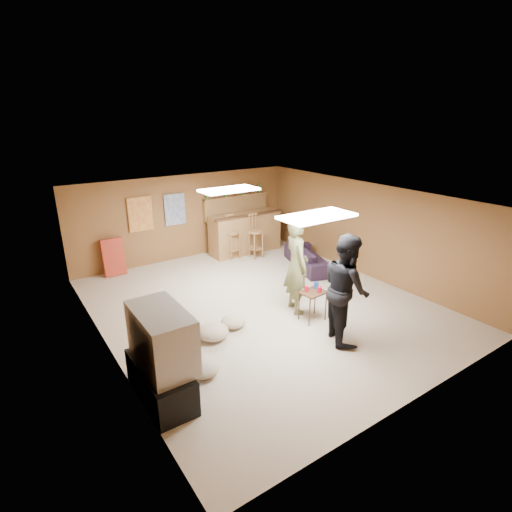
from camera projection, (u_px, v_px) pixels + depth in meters
ground at (262, 305)px, 8.12m from camera, size 7.00×7.00×0.00m
ceiling at (262, 198)px, 7.37m from camera, size 6.00×7.00×0.02m
wall_back at (186, 217)px, 10.47m from camera, size 6.00×0.02×2.20m
wall_front at (421, 331)px, 5.02m from camera, size 6.00×0.02×2.20m
wall_left at (103, 291)px, 6.16m from camera, size 0.02×7.00×2.20m
wall_right at (367, 230)px, 9.32m from camera, size 0.02×7.00×2.20m
tv_stand at (161, 381)px, 5.43m from camera, size 0.55×1.30×0.50m
dvd_box at (176, 381)px, 5.58m from camera, size 0.35×0.50×0.08m
tv_body at (162, 338)px, 5.24m from camera, size 0.60×1.10×0.80m
tv_screen at (184, 331)px, 5.41m from camera, size 0.02×0.95×0.65m
bar_counter at (245, 233)px, 11.02m from camera, size 2.00×0.60×1.10m
bar_lip at (250, 215)px, 10.63m from camera, size 2.10×0.12×0.05m
bar_shelf at (236, 196)px, 11.04m from camera, size 2.00×0.18×0.05m
bar_backing at (236, 207)px, 11.16m from camera, size 2.00×0.14×0.60m
poster_left at (140, 214)px, 9.72m from camera, size 0.60×0.03×0.85m
poster_right at (175, 209)px, 10.19m from camera, size 0.55×0.03×0.80m
folding_chair_stack at (113, 257)px, 9.48m from camera, size 0.50×0.26×0.91m
ceiling_panel_front at (317, 216)px, 6.21m from camera, size 1.20×0.60×0.04m
ceiling_panel_back at (229, 190)px, 8.31m from camera, size 1.20×0.60×0.04m
person_olive at (296, 266)px, 7.61m from camera, size 0.62×0.78×1.87m
person_black at (346, 288)px, 6.62m from camera, size 1.03×1.13×1.88m
sofa at (310, 257)px, 10.02m from camera, size 1.23×1.93×0.53m
tray_table at (312, 306)px, 7.45m from camera, size 0.48×0.40×0.58m
cup_red_near at (306, 289)px, 7.34m from camera, size 0.09×0.09×0.10m
cup_red_far at (319, 290)px, 7.29m from camera, size 0.10×0.10×0.12m
cup_blue at (316, 285)px, 7.47m from camera, size 0.11×0.11×0.12m
bar_stool_left at (233, 235)px, 10.48m from camera, size 0.52×0.52×1.32m
bar_stool_right at (256, 234)px, 10.55m from camera, size 0.49×0.49×1.29m
cushion_near_tv at (213, 332)px, 6.89m from camera, size 0.66×0.66×0.25m
cushion_mid at (233, 322)px, 7.27m from camera, size 0.47×0.47×0.20m
cushion_far at (203, 368)px, 5.94m from camera, size 0.53×0.53×0.21m
bottle_row at (234, 191)px, 10.94m from camera, size 1.76×0.08×0.26m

